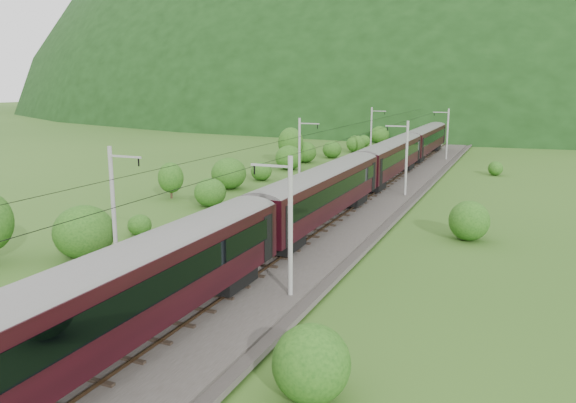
% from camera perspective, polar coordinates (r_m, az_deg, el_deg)
% --- Properties ---
extents(ground, '(600.00, 600.00, 0.00)m').
position_cam_1_polar(ground, '(35.47, -9.13, -8.33)').
color(ground, '#2D5119').
rests_on(ground, ground).
extents(railbed, '(14.00, 220.00, 0.30)m').
position_cam_1_polar(railbed, '(43.75, -2.15, -4.05)').
color(railbed, '#38332D').
rests_on(railbed, ground).
extents(track_left, '(2.40, 220.00, 0.27)m').
position_cam_1_polar(track_left, '(44.74, -4.94, -3.44)').
color(track_left, '#503822').
rests_on(track_left, railbed).
extents(track_right, '(2.40, 220.00, 0.27)m').
position_cam_1_polar(track_right, '(42.76, 0.77, -4.12)').
color(track_right, '#503822').
rests_on(track_right, railbed).
extents(catenary_left, '(2.54, 192.28, 8.00)m').
position_cam_1_polar(catenary_left, '(65.14, 1.23, 5.14)').
color(catenary_left, gray).
rests_on(catenary_left, railbed).
extents(catenary_right, '(2.54, 192.28, 8.00)m').
position_cam_1_polar(catenary_right, '(61.65, 11.88, 4.50)').
color(catenary_right, gray).
rests_on(catenary_right, railbed).
extents(overhead_wires, '(4.83, 198.00, 0.03)m').
position_cam_1_polar(overhead_wires, '(42.37, -2.22, 5.02)').
color(overhead_wires, black).
rests_on(overhead_wires, ground).
extents(mountain_main, '(504.00, 360.00, 244.00)m').
position_cam_1_polar(mountain_main, '(288.82, 19.81, 8.80)').
color(mountain_main, black).
rests_on(mountain_main, ground).
extents(mountain_ridge, '(336.00, 280.00, 132.00)m').
position_cam_1_polar(mountain_ridge, '(356.08, 0.35, 9.95)').
color(mountain_ridge, black).
rests_on(mountain_ridge, ground).
extents(train, '(3.28, 157.12, 5.72)m').
position_cam_1_polar(train, '(58.87, 7.54, 3.67)').
color(train, black).
rests_on(train, ground).
extents(hazard_post_near, '(0.16, 0.16, 1.54)m').
position_cam_1_polar(hazard_post_near, '(68.84, 7.69, 2.52)').
color(hazard_post_near, red).
rests_on(hazard_post_near, railbed).
extents(hazard_post_far, '(0.16, 0.16, 1.53)m').
position_cam_1_polar(hazard_post_far, '(56.33, 4.11, 0.50)').
color(hazard_post_far, red).
rests_on(hazard_post_far, railbed).
extents(signal, '(0.26, 0.26, 2.38)m').
position_cam_1_polar(signal, '(89.56, 8.91, 5.05)').
color(signal, black).
rests_on(signal, railbed).
extents(vegetation_left, '(10.13, 148.96, 5.59)m').
position_cam_1_polar(vegetation_left, '(58.81, -9.35, 1.71)').
color(vegetation_left, '#1B4512').
rests_on(vegetation_left, ground).
extents(vegetation_right, '(6.41, 94.40, 2.85)m').
position_cam_1_polar(vegetation_right, '(35.16, 13.51, -6.44)').
color(vegetation_right, '#1B4512').
rests_on(vegetation_right, ground).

